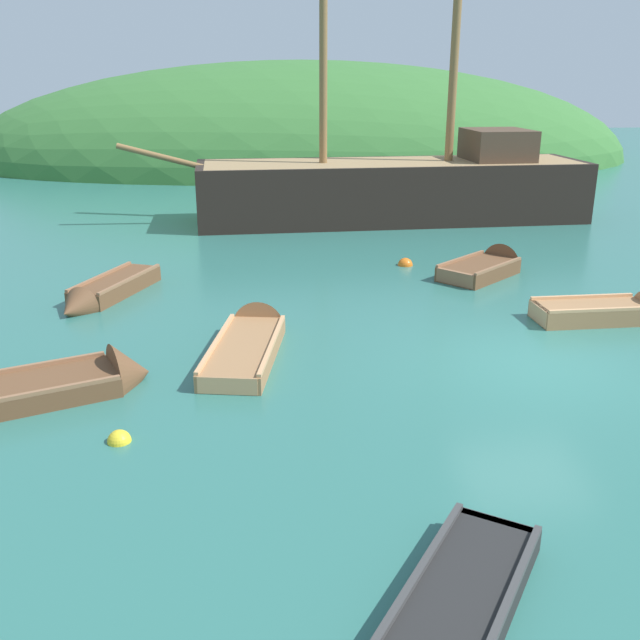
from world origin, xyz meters
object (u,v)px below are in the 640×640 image
Objects in this scene: sailing_ship at (395,197)px; rowboat_portside at (444,638)px; rowboat_near_dock at (488,269)px; rowboat_outer_right at (251,342)px; rowboat_outer_left at (76,385)px; rowboat_far at (610,314)px; rowboat_center at (106,293)px; buoy_orange at (405,265)px; buoy_yellow at (119,441)px.

sailing_ship is 20.85m from rowboat_portside.
rowboat_near_dock reaches higher than rowboat_outer_right.
rowboat_outer_left reaches higher than rowboat_far.
rowboat_portside is at bearing 46.89° from rowboat_center.
rowboat_outer_left is 7.81m from rowboat_portside.
rowboat_near_dock reaches higher than rowboat_center.
rowboat_outer_right is (2.97, 1.81, -0.01)m from rowboat_outer_left.
rowboat_center is 8.42× the size of buoy_orange.
rowboat_outer_right is (-7.88, -0.90, -0.03)m from rowboat_far.
sailing_ship is 47.43× the size of buoy_yellow.
rowboat_portside is at bearing -157.11° from rowboat_outer_right.
rowboat_outer_left is 7.65× the size of buoy_orange.
buoy_yellow is (-7.25, -16.24, -0.84)m from sailing_ship.
rowboat_portside is 8.19m from rowboat_outer_right.
rowboat_center reaches higher than rowboat_portside.
buoy_orange is at bearing -156.48° from rowboat_portside.
buoy_orange is at bearing 110.90° from rowboat_near_dock.
sailing_ship is 39.49× the size of buoy_orange.
sailing_ship is at bearing -155.79° from rowboat_portside.
buoy_yellow is at bearing -84.23° from rowboat_outer_left.
rowboat_outer_right is at bearing 175.84° from rowboat_near_dock.
sailing_ship is 17.81m from buoy_yellow.
rowboat_outer_left is 0.99× the size of rowboat_portside.
buoy_yellow is at bearing 63.34° from sailing_ship.
sailing_ship is at bearing 36.87° from rowboat_outer_left.
sailing_ship is 6.70m from buoy_orange.
sailing_ship is at bearing 100.91° from rowboat_far.
rowboat_near_dock is (9.93, 1.38, 0.00)m from rowboat_center.
buoy_orange is at bearing 79.23° from sailing_ship.
rowboat_outer_left is at bearing 118.94° from buoy_yellow.
rowboat_outer_right is at bearing -133.24° from rowboat_portside.
rowboat_portside is 0.81× the size of rowboat_outer_right.
rowboat_center is at bearing 43.10° from sailing_ship.
rowboat_far is (6.06, 8.88, 0.06)m from rowboat_portside.
rowboat_center is 8.24m from buoy_orange.
sailing_ship reaches higher than rowboat_center.
rowboat_outer_left is at bearing -108.27° from rowboat_portside.
sailing_ship is 4.15× the size of rowboat_outer_right.
rowboat_center is 0.88× the size of rowboat_outer_right.
rowboat_portside is 7.70× the size of buoy_orange.
buoy_yellow is (1.04, -1.87, -0.11)m from rowboat_outer_left.
rowboat_outer_left is at bearing 174.06° from rowboat_near_dock.
rowboat_near_dock is 2.33m from buoy_orange.
sailing_ship is at bearing 56.81° from rowboat_near_dock.
buoy_orange is (6.31, 9.66, 0.00)m from buoy_yellow.
rowboat_outer_left is (-8.29, -14.37, -0.73)m from sailing_ship.
rowboat_center reaches higher than buoy_yellow.
rowboat_outer_left is at bearing -167.49° from rowboat_far.
sailing_ship is 5.16× the size of rowboat_outer_left.
rowboat_outer_left is 1.05× the size of rowboat_far.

